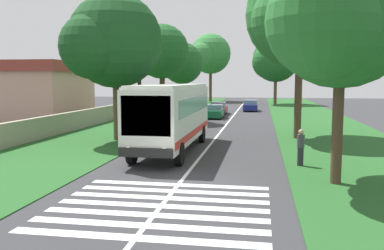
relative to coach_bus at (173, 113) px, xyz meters
name	(u,v)px	position (x,y,z in m)	size (l,w,h in m)	color
ground	(178,185)	(-7.40, -1.80, -2.15)	(160.00, 160.00, 0.00)	#333335
grass_verge_left	(113,132)	(7.60, 6.40, -2.13)	(120.00, 8.00, 0.04)	#235623
grass_verge_right	(334,136)	(7.60, -10.00, -2.13)	(120.00, 8.00, 0.04)	#235623
centre_line	(219,134)	(7.60, -1.80, -2.14)	(110.00, 0.16, 0.01)	silver
coach_bus	(173,113)	(0.00, 0.00, 0.00)	(11.16, 2.62, 3.73)	silver
zebra_crossing	(161,206)	(-10.14, -1.80, -2.14)	(5.85, 6.80, 0.01)	silver
trailing_car_0	(215,112)	(20.46, -0.06, -1.48)	(4.30, 1.78, 1.43)	#145933
trailing_car_1	(219,108)	(25.87, 0.08, -1.48)	(4.30, 1.78, 1.43)	#B21E1E
trailing_car_2	(250,106)	(31.25, -3.49, -1.48)	(4.30, 1.78, 1.43)	navy
roadside_tree_left_0	(160,53)	(15.83, 4.63, 4.34)	(6.46, 5.23, 9.19)	#4C3826
roadside_tree_left_1	(112,43)	(3.30, 4.71, 4.20)	(7.17, 6.10, 9.52)	brown
roadside_tree_left_2	(209,55)	(54.31, 4.78, 6.43)	(9.40, 7.47, 12.50)	#4C3826
roadside_tree_left_3	(181,64)	(25.38, 4.46, 3.67)	(5.54, 4.89, 8.35)	brown
roadside_tree_right_0	(336,20)	(-6.27, -7.56, 4.04)	(6.98, 5.53, 9.06)	#4C3826
roadside_tree_right_1	(274,60)	(46.32, -6.83, 5.00)	(9.28, 7.52, 11.08)	brown
roadside_tree_right_2	(298,18)	(6.37, -7.18, 5.98)	(8.54, 7.24, 11.90)	#4C3826
utility_pole	(139,78)	(4.02, 3.12, 1.99)	(0.24, 1.40, 7.91)	#473828
roadside_wall	(96,116)	(12.60, 9.80, -1.37)	(70.00, 0.40, 1.46)	#9E937F
roadside_building	(29,91)	(14.83, 17.67, 0.77)	(9.64, 10.50, 5.73)	tan
pedestrian	(301,147)	(-3.19, -6.70, -1.24)	(0.34, 0.34, 1.69)	#26262D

